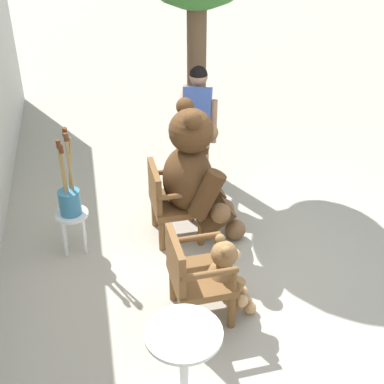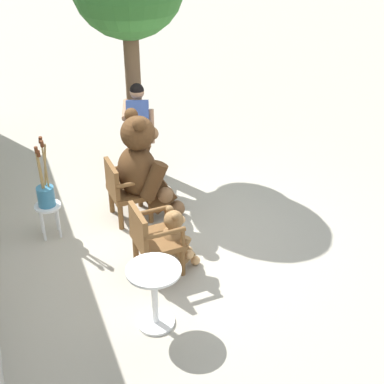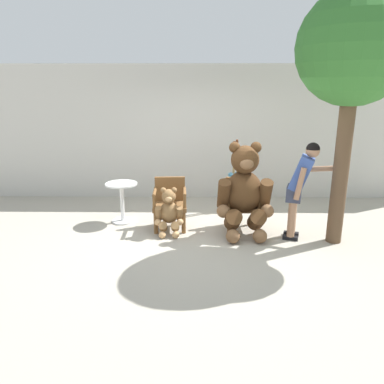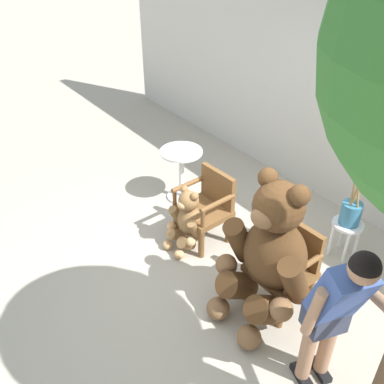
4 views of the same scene
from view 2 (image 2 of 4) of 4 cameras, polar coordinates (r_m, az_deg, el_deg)
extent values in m
plane|color=#A8A091|center=(7.11, -1.76, -4.43)|extent=(60.00, 60.00, 0.00)
cube|color=brown|center=(6.29, -3.64, -5.16)|extent=(0.58, 0.54, 0.07)
cylinder|color=brown|center=(6.31, -1.03, -7.45)|extent=(0.07, 0.07, 0.37)
cylinder|color=brown|center=(6.66, -2.59, -5.23)|extent=(0.07, 0.07, 0.37)
cylinder|color=brown|center=(6.20, -4.64, -8.39)|extent=(0.07, 0.07, 0.37)
cylinder|color=brown|center=(6.55, -6.02, -6.07)|extent=(0.07, 0.07, 0.37)
cube|color=brown|center=(6.10, -5.74, -3.77)|extent=(0.52, 0.08, 0.42)
cylinder|color=brown|center=(5.95, -2.86, -4.44)|extent=(0.08, 0.48, 0.06)
cylinder|color=brown|center=(6.08, -0.98, -4.83)|extent=(0.05, 0.05, 0.22)
cylinder|color=brown|center=(6.35, -4.51, -2.08)|extent=(0.08, 0.48, 0.06)
cylinder|color=brown|center=(6.47, -2.73, -2.50)|extent=(0.05, 0.05, 0.22)
cube|color=brown|center=(7.29, -6.65, 0.06)|extent=(0.57, 0.53, 0.07)
cylinder|color=brown|center=(7.26, -4.43, -1.96)|extent=(0.07, 0.07, 0.37)
cylinder|color=brown|center=(7.64, -5.55, -0.26)|extent=(0.07, 0.07, 0.37)
cylinder|color=brown|center=(7.17, -7.60, -2.64)|extent=(0.07, 0.07, 0.37)
cylinder|color=brown|center=(7.55, -8.58, -0.89)|extent=(0.07, 0.07, 0.37)
cube|color=brown|center=(7.12, -8.53, 1.40)|extent=(0.52, 0.07, 0.42)
cylinder|color=brown|center=(6.95, -6.16, 0.92)|extent=(0.07, 0.48, 0.06)
cylinder|color=brown|center=(7.06, -4.49, 0.47)|extent=(0.05, 0.05, 0.22)
cylinder|color=brown|center=(7.38, -7.33, 2.67)|extent=(0.07, 0.48, 0.06)
cylinder|color=brown|center=(7.48, -5.74, 2.22)|extent=(0.05, 0.05, 0.22)
ellipsoid|color=#4C3019|center=(7.17, -5.86, 2.21)|extent=(0.63, 0.54, 0.71)
sphere|color=#4C3019|center=(6.94, -5.81, 6.27)|extent=(0.45, 0.45, 0.45)
ellipsoid|color=brown|center=(7.01, -4.29, 6.28)|extent=(0.22, 0.17, 0.17)
sphere|color=black|center=(7.01, -4.29, 6.37)|extent=(0.07, 0.07, 0.07)
sphere|color=#4C3019|center=(6.71, -5.64, 7.20)|extent=(0.18, 0.18, 0.18)
sphere|color=#4C3019|center=(7.01, -6.51, 8.19)|extent=(0.18, 0.18, 0.18)
cylinder|color=#4C3019|center=(6.93, -4.07, 1.20)|extent=(0.21, 0.40, 0.54)
sphere|color=brown|center=(7.07, -2.87, -0.33)|extent=(0.21, 0.21, 0.21)
cylinder|color=#4C3019|center=(7.49, -5.77, 3.48)|extent=(0.21, 0.40, 0.54)
sphere|color=brown|center=(7.65, -4.70, 2.13)|extent=(0.21, 0.21, 0.21)
cylinder|color=#4C3019|center=(7.28, -3.28, -0.75)|extent=(0.27, 0.45, 0.42)
sphere|color=brown|center=(7.42, -1.63, -1.75)|extent=(0.23, 0.23, 0.23)
cylinder|color=#4C3019|center=(7.59, -4.27, 0.62)|extent=(0.27, 0.45, 0.42)
sphere|color=brown|center=(7.76, -2.76, -0.23)|extent=(0.23, 0.23, 0.23)
ellipsoid|color=olive|center=(6.37, -2.08, -5.17)|extent=(0.33, 0.28, 0.37)
sphere|color=olive|center=(6.21, -1.97, -3.00)|extent=(0.23, 0.23, 0.23)
ellipsoid|color=tan|center=(6.25, -1.12, -2.93)|extent=(0.11, 0.09, 0.09)
sphere|color=black|center=(6.25, -1.12, -2.89)|extent=(0.03, 0.03, 0.03)
sphere|color=olive|center=(6.09, -1.78, -2.66)|extent=(0.09, 0.09, 0.09)
sphere|color=olive|center=(6.22, -2.40, -1.85)|extent=(0.09, 0.09, 0.09)
cylinder|color=olive|center=(6.26, -0.96, -5.88)|extent=(0.11, 0.21, 0.28)
sphere|color=tan|center=(6.35, -0.30, -6.66)|extent=(0.11, 0.11, 0.11)
cylinder|color=olive|center=(6.52, -2.15, -4.24)|extent=(0.11, 0.21, 0.28)
sphere|color=tan|center=(6.62, -1.56, -4.94)|extent=(0.11, 0.11, 0.11)
cylinder|color=olive|center=(6.45, -0.59, -6.80)|extent=(0.15, 0.23, 0.22)
sphere|color=tan|center=(6.54, 0.34, -7.30)|extent=(0.12, 0.12, 0.12)
cylinder|color=olive|center=(6.60, -1.28, -5.86)|extent=(0.15, 0.23, 0.22)
sphere|color=tan|center=(6.70, -0.42, -6.27)|extent=(0.12, 0.12, 0.12)
cube|color=black|center=(8.19, -4.81, 0.78)|extent=(0.26, 0.16, 0.06)
cylinder|color=#A37556|center=(7.98, -4.94, 3.53)|extent=(0.12, 0.12, 0.82)
cube|color=black|center=(8.20, -6.07, 0.74)|extent=(0.26, 0.16, 0.06)
cylinder|color=#A37556|center=(7.99, -6.23, 3.49)|extent=(0.12, 0.12, 0.82)
cube|color=#33384C|center=(7.87, -5.69, 5.33)|extent=(0.30, 0.35, 0.24)
cube|color=#385199|center=(7.81, -5.79, 7.76)|extent=(0.45, 0.42, 0.58)
sphere|color=#A37556|center=(7.81, -5.89, 10.59)|extent=(0.21, 0.21, 0.21)
sphere|color=black|center=(7.81, -5.90, 10.73)|extent=(0.21, 0.21, 0.21)
cylinder|color=#A37556|center=(8.04, -7.12, 8.72)|extent=(0.56, 0.26, 0.14)
cylinder|color=#A37556|center=(7.85, -4.35, 7.00)|extent=(0.18, 0.13, 0.51)
cylinder|color=silver|center=(7.09, -15.15, -1.45)|extent=(0.34, 0.34, 0.03)
cylinder|color=silver|center=(7.29, -15.79, -2.75)|extent=(0.04, 0.04, 0.43)
cylinder|color=silver|center=(7.12, -15.58, -3.57)|extent=(0.04, 0.04, 0.43)
cylinder|color=silver|center=(7.30, -14.26, -2.46)|extent=(0.04, 0.04, 0.43)
cylinder|color=silver|center=(7.13, -14.01, -3.27)|extent=(0.04, 0.04, 0.43)
cylinder|color=teal|center=(7.01, -15.31, -0.44)|extent=(0.22, 0.22, 0.26)
cylinder|color=#997A47|center=(6.86, -15.25, 1.88)|extent=(0.06, 0.03, 0.74)
cylinder|color=#592D19|center=(6.68, -15.72, 4.97)|extent=(0.05, 0.04, 0.08)
cylinder|color=#997A47|center=(6.89, -15.38, 2.16)|extent=(0.11, 0.11, 0.77)
cylinder|color=#592D19|center=(6.71, -15.87, 5.37)|extent=(0.05, 0.05, 0.09)
cylinder|color=#997A47|center=(6.87, -15.84, 1.51)|extent=(0.06, 0.04, 0.67)
cylinder|color=#592D19|center=(6.70, -16.29, 4.33)|extent=(0.05, 0.05, 0.08)
cylinder|color=#997A47|center=(6.89, -15.67, 1.35)|extent=(0.07, 0.04, 0.62)
cylinder|color=#592D19|center=(6.73, -16.07, 3.95)|extent=(0.05, 0.05, 0.08)
cylinder|color=white|center=(5.37, -4.13, -8.34)|extent=(0.56, 0.56, 0.03)
cylinder|color=white|center=(5.60, -3.99, -11.22)|extent=(0.07, 0.07, 0.69)
cylinder|color=white|center=(5.82, -3.87, -13.65)|extent=(0.40, 0.40, 0.03)
cylinder|color=brown|center=(8.29, -6.20, 10.16)|extent=(0.23, 0.23, 2.44)
camera|label=1|loc=(1.68, 4.37, 12.00)|focal=50.00mm
camera|label=3|loc=(9.38, 33.84, 15.24)|focal=35.00mm
camera|label=4|loc=(8.99, 5.46, 25.51)|focal=40.00mm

